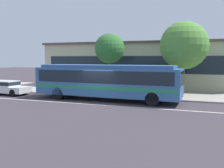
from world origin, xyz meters
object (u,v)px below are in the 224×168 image
sedan_behind_bus (5,87)px  bus_stop_sign (163,79)px  transit_bus (106,80)px  pedestrian_waiting_near_sign (162,85)px  street_tree_near_stop (110,49)px  street_tree_mid_block (184,46)px

sedan_behind_bus → bus_stop_sign: bearing=7.2°
transit_bus → sedan_behind_bus: 10.13m
pedestrian_waiting_near_sign → sedan_behind_bus: bearing=-166.3°
sedan_behind_bus → pedestrian_waiting_near_sign: bearing=13.7°
street_tree_near_stop → street_tree_mid_block: street_tree_mid_block is taller
street_tree_near_stop → street_tree_mid_block: bearing=4.0°
bus_stop_sign → street_tree_mid_block: bearing=63.8°
pedestrian_waiting_near_sign → street_tree_mid_block: (1.72, 1.25, 3.44)m
transit_bus → bus_stop_sign: transit_bus is taller
street_tree_near_stop → transit_bus: bearing=-73.7°
street_tree_mid_block → sedan_behind_bus: bearing=-163.5°
pedestrian_waiting_near_sign → street_tree_mid_block: 4.04m
sedan_behind_bus → bus_stop_sign: size_ratio=1.95×
sedan_behind_bus → street_tree_mid_block: size_ratio=0.72×
bus_stop_sign → street_tree_near_stop: (-5.45, 2.37, 2.62)m
bus_stop_sign → street_tree_near_stop: street_tree_near_stop is taller
street_tree_mid_block → pedestrian_waiting_near_sign: bearing=-144.0°
sedan_behind_bus → street_tree_near_stop: (8.90, 4.19, 3.56)m
pedestrian_waiting_near_sign → street_tree_near_stop: street_tree_near_stop is taller
sedan_behind_bus → pedestrian_waiting_near_sign: (14.03, 3.42, 0.34)m
bus_stop_sign → street_tree_mid_block: 4.26m
transit_bus → street_tree_mid_block: bearing=38.6°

